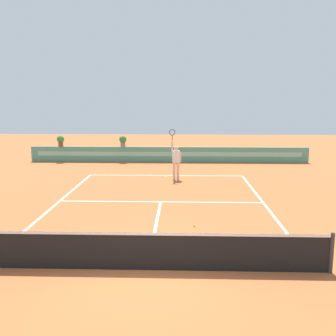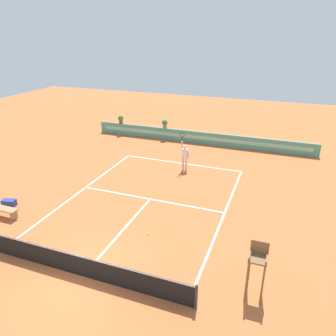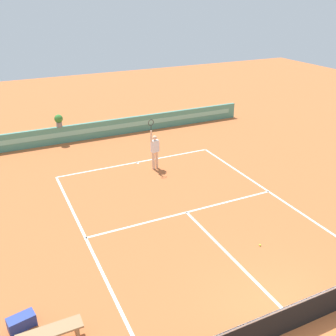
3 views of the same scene
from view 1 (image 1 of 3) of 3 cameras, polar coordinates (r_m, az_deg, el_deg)
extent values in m
plane|color=#BC6033|center=(15.61, -1.14, -5.29)|extent=(60.00, 60.00, 0.00)
cube|color=white|center=(21.34, -0.31, -1.08)|extent=(8.22, 0.10, 0.01)
cube|color=white|center=(16.00, -1.07, -4.90)|extent=(8.22, 0.10, 0.01)
cube|color=white|center=(12.94, -1.81, -8.56)|extent=(0.10, 6.40, 0.01)
cube|color=white|center=(16.30, -15.80, -5.00)|extent=(0.10, 11.89, 0.01)
cube|color=white|center=(15.88, 13.89, -5.31)|extent=(0.10, 11.89, 0.01)
cube|color=white|center=(21.24, -0.32, -1.14)|extent=(0.10, 0.20, 0.01)
cylinder|color=#333333|center=(10.38, 22.51, -11.24)|extent=(0.10, 0.10, 1.00)
cube|color=black|center=(9.78, -3.06, -11.94)|extent=(8.82, 0.02, 0.95)
cube|color=white|center=(9.62, -3.08, -9.48)|extent=(8.82, 0.03, 0.06)
cube|color=#4C8E7A|center=(25.69, 0.08, 1.95)|extent=(18.00, 0.20, 1.00)
cube|color=#7ABCA8|center=(25.58, 0.07, 2.03)|extent=(17.10, 0.01, 0.28)
cylinder|color=beige|center=(20.19, 1.44, -0.44)|extent=(0.14, 0.14, 0.90)
cylinder|color=beige|center=(20.16, 0.88, -0.45)|extent=(0.14, 0.14, 0.90)
cube|color=white|center=(20.05, 1.17, 1.66)|extent=(0.39, 0.28, 0.60)
sphere|color=beige|center=(20.00, 1.17, 2.88)|extent=(0.22, 0.22, 0.22)
cylinder|color=beige|center=(19.95, 0.61, 3.21)|extent=(0.09, 0.09, 0.55)
cylinder|color=black|center=(19.90, 0.61, 4.41)|extent=(0.04, 0.04, 0.24)
torus|color=#262626|center=(19.88, 0.61, 5.16)|extent=(0.31, 0.08, 0.31)
cylinder|color=beige|center=(20.10, 1.79, 1.53)|extent=(0.09, 0.09, 0.50)
sphere|color=#CCE033|center=(13.02, 3.83, -8.31)|extent=(0.07, 0.07, 0.07)
cylinder|color=brown|center=(26.78, -15.20, 3.31)|extent=(0.32, 0.32, 0.28)
sphere|color=#387F33|center=(26.74, -15.24, 4.04)|extent=(0.48, 0.48, 0.48)
cylinder|color=gray|center=(25.87, -6.51, 3.37)|extent=(0.32, 0.32, 0.28)
sphere|color=#387F33|center=(25.84, -6.53, 4.13)|extent=(0.48, 0.48, 0.48)
camera|label=2|loc=(7.18, 87.83, 38.91)|focal=34.60mm
camera|label=3|loc=(9.02, -65.20, 30.45)|focal=41.14mm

